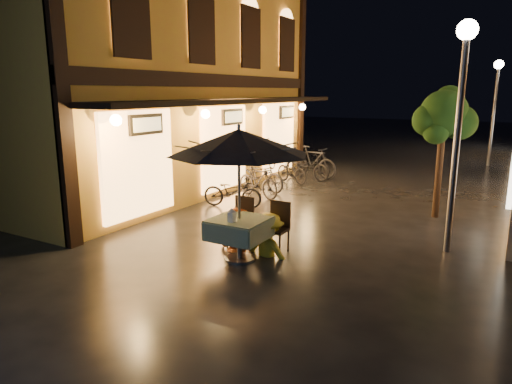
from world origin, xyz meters
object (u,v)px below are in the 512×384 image
Objects in this scene: table_lantern at (232,214)px; streetlamp_near at (461,97)px; bicycle_0 at (232,192)px; patio_umbrella at (239,142)px; person_orange at (237,208)px; person_yellow at (269,214)px; cafe_table at (239,229)px.

streetlamp_near is at bearing 38.95° from table_lantern.
streetlamp_near reaches higher than table_lantern.
patio_umbrella is at bearing -159.76° from bicycle_0.
streetlamp_near reaches higher than patio_umbrella.
table_lantern is at bearing -141.05° from streetlamp_near.
streetlamp_near is 4.60m from table_lantern.
patio_umbrella is 1.48m from person_orange.
table_lantern is 0.85m from person_orange.
table_lantern is at bearing 74.77° from person_yellow.
cafe_table is 0.39× the size of patio_umbrella.
person_orange is at bearing 126.49° from patio_umbrella.
streetlamp_near is 2.63× the size of person_orange.
person_orange is (-3.59, -1.85, -2.11)m from streetlamp_near.
person_orange is at bearing 126.49° from cafe_table.
cafe_table is (-3.22, -2.35, -2.33)m from streetlamp_near.
table_lantern is at bearing -161.78° from bicycle_0.
streetlamp_near is 4.56m from person_orange.
bicycle_0 is at bearing 124.62° from patio_umbrella.
table_lantern is 0.16× the size of person_yellow.
bicycle_0 is (-5.44, 0.86, -2.50)m from streetlamp_near.
bicycle_0 reaches higher than cafe_table.
streetlamp_near is 2.65× the size of bicycle_0.
table_lantern is (-3.22, -2.61, -2.00)m from streetlamp_near.
table_lantern is 0.16× the size of bicycle_0.
table_lantern is at bearing -90.00° from cafe_table.
bicycle_0 is (-2.22, 3.47, -0.50)m from table_lantern.
person_yellow reaches higher than table_lantern.
person_yellow is at bearing 57.10° from patio_umbrella.
person_yellow is (0.33, 0.51, -1.37)m from patio_umbrella.
bicycle_0 is at bearing 170.97° from streetlamp_near.
patio_umbrella reaches higher than person_yellow.
streetlamp_near is 4.04m from person_yellow.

